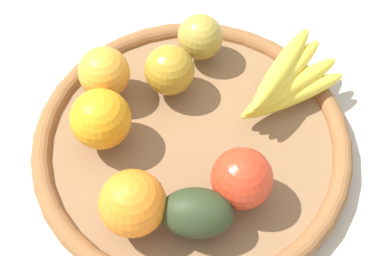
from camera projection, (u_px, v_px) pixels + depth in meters
ground_plane at (192, 150)px, 0.80m from camera, size 2.40×2.40×0.00m
basket at (192, 143)px, 0.78m from camera, size 0.45×0.45×0.04m
orange_0 at (104, 73)px, 0.78m from camera, size 0.08×0.08×0.07m
banana_bunch at (288, 81)px, 0.78m from camera, size 0.17×0.13×0.06m
orange_2 at (101, 119)px, 0.73m from camera, size 0.11×0.11×0.08m
apple_2 at (169, 70)px, 0.78m from camera, size 0.08×0.08×0.07m
avocado at (197, 213)px, 0.67m from camera, size 0.09×0.11×0.06m
apple_0 at (200, 37)px, 0.82m from camera, size 0.07×0.07×0.07m
orange_1 at (133, 203)px, 0.66m from camera, size 0.12×0.12×0.08m
apple_1 at (242, 179)px, 0.68m from camera, size 0.11×0.11×0.08m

